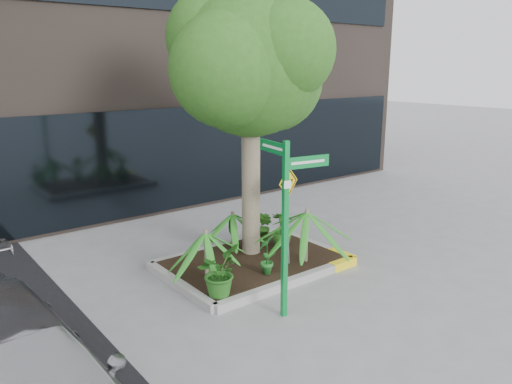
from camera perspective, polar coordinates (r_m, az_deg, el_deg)
ground at (r=9.28m, az=-0.18°, el=-9.39°), size 80.00×80.00×0.00m
planter at (r=9.57m, az=-0.10°, el=-7.97°), size 3.35×2.36×0.15m
tree at (r=9.28m, az=-0.71°, el=14.48°), size 3.43×3.04×5.15m
palm_front at (r=9.21m, az=5.84°, el=-2.31°), size 1.15×1.15×1.28m
palm_left at (r=8.52m, az=-5.78°, el=-4.62°), size 0.99×0.99×1.10m
palm_back at (r=9.98m, az=-2.70°, el=-2.52°), size 0.84×0.84×0.93m
shrub_a at (r=8.05m, az=-4.34°, el=-9.07°), size 0.99×0.99×0.78m
shrub_b at (r=10.10m, az=2.97°, el=-4.26°), size 0.57×0.57×0.73m
shrub_c at (r=8.81m, az=1.25°, el=-7.07°), size 0.55×0.55×0.74m
shrub_d at (r=10.36m, az=0.92°, el=-3.98°), size 0.40×0.40×0.66m
street_sign_post at (r=7.33m, az=3.49°, el=-2.04°), size 0.79×0.87×2.70m
cattle_sign at (r=9.00m, az=3.66°, el=-0.79°), size 0.55×0.17×1.83m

